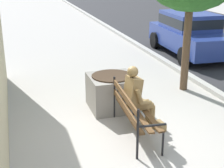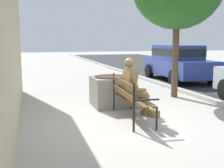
{
  "view_description": "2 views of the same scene",
  "coord_description": "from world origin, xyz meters",
  "px_view_note": "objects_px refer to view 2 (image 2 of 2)",
  "views": [
    {
      "loc": [
        5.61,
        -2.1,
        3.22
      ],
      "look_at": [
        -1.44,
        0.03,
        0.6
      ],
      "focal_mm": 53.96,
      "sensor_mm": 36.0,
      "label": 1
    },
    {
      "loc": [
        5.82,
        -2.1,
        1.75
      ],
      "look_at": [
        -1.44,
        0.03,
        0.6
      ],
      "focal_mm": 45.58,
      "sensor_mm": 36.0,
      "label": 2
    }
  ],
  "objects_px": {
    "concrete_planter": "(112,91)",
    "parked_car_blue": "(178,62)",
    "park_bench": "(130,96)",
    "bronze_statue_seated": "(135,88)"
  },
  "relations": [
    {
      "from": "bronze_statue_seated",
      "to": "parked_car_blue",
      "type": "height_order",
      "value": "parked_car_blue"
    },
    {
      "from": "concrete_planter",
      "to": "park_bench",
      "type": "bearing_deg",
      "value": -0.12
    },
    {
      "from": "park_bench",
      "to": "concrete_planter",
      "type": "relative_size",
      "value": 1.75
    },
    {
      "from": "bronze_statue_seated",
      "to": "concrete_planter",
      "type": "xyz_separation_m",
      "value": [
        -1.2,
        -0.21,
        -0.26
      ]
    },
    {
      "from": "concrete_planter",
      "to": "parked_car_blue",
      "type": "bearing_deg",
      "value": 133.57
    },
    {
      "from": "concrete_planter",
      "to": "parked_car_blue",
      "type": "relative_size",
      "value": 0.25
    },
    {
      "from": "park_bench",
      "to": "concrete_planter",
      "type": "distance_m",
      "value": 1.41
    },
    {
      "from": "park_bench",
      "to": "parked_car_blue",
      "type": "xyz_separation_m",
      "value": [
        -5.44,
        4.24,
        0.3
      ]
    },
    {
      "from": "bronze_statue_seated",
      "to": "concrete_planter",
      "type": "distance_m",
      "value": 1.25
    },
    {
      "from": "bronze_statue_seated",
      "to": "parked_car_blue",
      "type": "relative_size",
      "value": 0.33
    }
  ]
}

